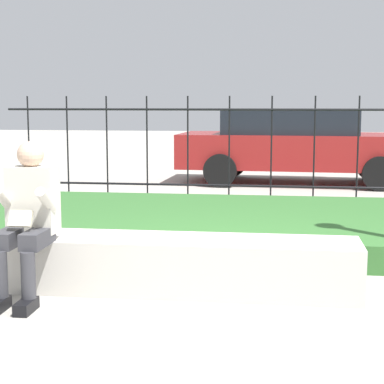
{
  "coord_description": "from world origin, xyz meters",
  "views": [
    {
      "loc": [
        0.4,
        -5.09,
        1.55
      ],
      "look_at": [
        -0.38,
        0.75,
        0.73
      ],
      "focal_mm": 60.0,
      "sensor_mm": 36.0,
      "label": 1
    }
  ],
  "objects": [
    {
      "name": "grass_berm",
      "position": [
        0.0,
        2.25,
        0.13
      ],
      "size": [
        9.39,
        3.11,
        0.27
      ],
      "color": "#33662D",
      "rests_on": "ground_plane"
    },
    {
      "name": "iron_fence",
      "position": [
        -0.0,
        4.33,
        0.86
      ],
      "size": [
        7.39,
        0.03,
        1.65
      ],
      "color": "black",
      "rests_on": "ground_plane"
    },
    {
      "name": "ground_plane",
      "position": [
        0.0,
        0.0,
        0.0
      ],
      "size": [
        60.0,
        60.0,
        0.0
      ],
      "primitive_type": "plane",
      "color": "#A8A399"
    },
    {
      "name": "car_parked_center",
      "position": [
        0.77,
        7.4,
        0.76
      ],
      "size": [
        4.66,
        2.07,
        1.42
      ],
      "rotation": [
        0.0,
        0.0,
        -0.05
      ],
      "color": "maroon",
      "rests_on": "ground_plane"
    },
    {
      "name": "person_seated_reader",
      "position": [
        -1.55,
        -0.32,
        0.68
      ],
      "size": [
        0.42,
        0.73,
        1.25
      ],
      "color": "black",
      "rests_on": "ground_plane"
    },
    {
      "name": "stone_bench",
      "position": [
        -0.37,
        0.0,
        0.2
      ],
      "size": [
        2.91,
        0.58,
        0.45
      ],
      "color": "beige",
      "rests_on": "ground_plane"
    }
  ]
}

